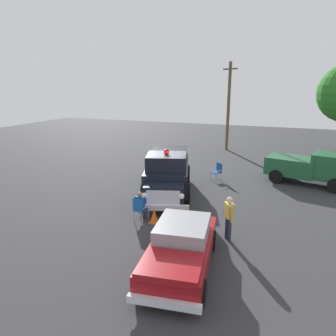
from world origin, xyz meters
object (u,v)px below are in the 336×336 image
lawn_chair_near_truck (139,208)px  parked_pickup (310,167)px  classic_hot_rod (181,248)px  traffic_cone (154,216)px  spectator_seated (141,204)px  spectator_standing (229,215)px  lawn_chair_by_car (218,170)px  vintage_fire_truck (168,172)px  utility_pole (229,105)px

lawn_chair_near_truck → parked_pickup: bearing=49.7°
classic_hot_rod → traffic_cone: classic_hot_rod is taller
classic_hot_rod → spectator_seated: classic_hot_rod is taller
spectator_seated → traffic_cone: 0.74m
parked_pickup → spectator_standing: bearing=-110.2°
lawn_chair_near_truck → lawn_chair_by_car: bearing=75.9°
parked_pickup → lawn_chair_near_truck: bearing=-130.3°
classic_hot_rod → traffic_cone: size_ratio=7.20×
vintage_fire_truck → utility_pole: bearing=87.0°
utility_pole → traffic_cone: 16.53m
lawn_chair_by_car → vintage_fire_truck: bearing=-118.9°
lawn_chair_by_car → spectator_standing: 7.60m
vintage_fire_truck → traffic_cone: size_ratio=9.96×
lawn_chair_by_car → spectator_seated: bearing=-104.2°
classic_hot_rod → parked_pickup: size_ratio=0.90×
spectator_standing → classic_hot_rod: bearing=-111.9°
classic_hot_rod → utility_pole: 19.38m
spectator_standing → traffic_cone: (-3.15, 0.34, -0.66)m
parked_pickup → spectator_standing: parked_pickup is taller
vintage_fire_truck → lawn_chair_near_truck: size_ratio=6.20×
parked_pickup → traffic_cone: 10.20m
classic_hot_rod → lawn_chair_near_truck: (-2.79, 2.78, -0.16)m
classic_hot_rod → lawn_chair_by_car: 9.88m
classic_hot_rod → vintage_fire_truck: bearing=114.5°
utility_pole → traffic_cone: utility_pole is taller
lawn_chair_near_truck → traffic_cone: bearing=6.2°
vintage_fire_truck → parked_pickup: (7.01, 4.51, -0.21)m
vintage_fire_truck → parked_pickup: vintage_fire_truck is taller
parked_pickup → lawn_chair_by_car: bearing=-168.2°
parked_pickup → spectator_seated: bearing=-130.7°
lawn_chair_near_truck → lawn_chair_by_car: (1.77, 7.05, 0.00)m
lawn_chair_by_car → utility_pole: utility_pole is taller
parked_pickup → lawn_chair_near_truck: size_ratio=4.98×
classic_hot_rod → spectator_standing: spectator_standing is taller
lawn_chair_near_truck → spectator_standing: bearing=-4.1°
parked_pickup → spectator_seated: parked_pickup is taller
spectator_standing → lawn_chair_by_car: bearing=105.5°
spectator_standing → traffic_cone: bearing=173.8°
lawn_chair_near_truck → spectator_seated: (0.02, 0.13, 0.11)m
classic_hot_rod → lawn_chair_by_car: bearing=95.9°
lawn_chair_by_car → traffic_cone: lawn_chair_by_car is taller
spectator_seated → utility_pole: (0.52, 16.08, 3.16)m
spectator_seated → spectator_standing: spectator_standing is taller
traffic_cone → utility_pole: bearing=90.4°
lawn_chair_by_car → spectator_standing: bearing=-74.5°
lawn_chair_by_car → spectator_standing: size_ratio=0.61×
spectator_standing → utility_pole: utility_pole is taller
spectator_standing → utility_pole: bearing=101.2°
utility_pole → lawn_chair_near_truck: bearing=-91.9°
lawn_chair_by_car → utility_pole: bearing=97.7°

